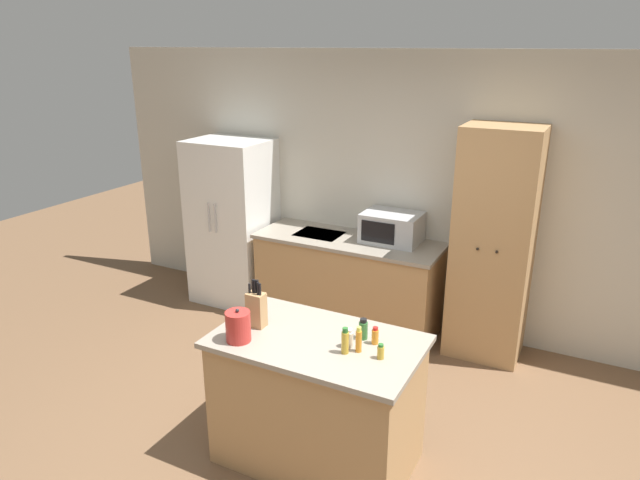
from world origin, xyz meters
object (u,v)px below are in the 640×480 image
spice_bottle_green_herb (363,329)px  spice_bottle_pale_salt (375,336)px  refrigerator (233,222)px  spice_bottle_orange_cap (359,340)px  spice_bottle_tall_dark (345,341)px  spice_bottle_short_red (349,339)px  kettle (238,326)px  microwave (392,227)px  spice_bottle_amber_oil (381,352)px  knife_block (256,309)px  pantry_cabinet (493,245)px

spice_bottle_green_herb → spice_bottle_pale_salt: spice_bottle_green_herb is taller
refrigerator → spice_bottle_orange_cap: (2.26, -1.89, 0.11)m
spice_bottle_tall_dark → spice_bottle_orange_cap: bearing=39.6°
spice_bottle_tall_dark → spice_bottle_green_herb: (0.03, 0.21, -0.01)m
spice_bottle_tall_dark → spice_bottle_pale_salt: spice_bottle_tall_dark is taller
spice_bottle_short_red → kettle: size_ratio=0.56×
spice_bottle_tall_dark → kettle: size_ratio=0.77×
microwave → spice_bottle_tall_dark: size_ratio=3.18×
microwave → spice_bottle_pale_salt: (0.59, -1.87, -0.07)m
spice_bottle_green_herb → spice_bottle_amber_oil: bearing=-43.2°
microwave → spice_bottle_green_herb: microwave is taller
spice_bottle_amber_oil → spice_bottle_green_herb: (-0.18, 0.17, 0.02)m
spice_bottle_orange_cap → kettle: bearing=-163.3°
knife_block → spice_bottle_orange_cap: 0.72m
spice_bottle_amber_oil → kettle: kettle is taller
spice_bottle_pale_salt → spice_bottle_orange_cap: bearing=-111.3°
microwave → spice_bottle_short_red: (0.46, -1.98, -0.07)m
refrigerator → spice_bottle_tall_dark: refrigerator is taller
refrigerator → spice_bottle_short_red: 2.88m
spice_bottle_amber_oil → spice_bottle_pale_salt: bearing=122.6°
pantry_cabinet → spice_bottle_orange_cap: 2.00m
pantry_cabinet → spice_bottle_tall_dark: bearing=-102.8°
microwave → kettle: 2.22m
spice_bottle_amber_oil → refrigerator: bearing=141.6°
pantry_cabinet → spice_bottle_orange_cap: size_ratio=12.38×
spice_bottle_green_herb → kettle: kettle is taller
spice_bottle_pale_salt → spice_bottle_orange_cap: 0.15m
kettle → spice_bottle_orange_cap: bearing=16.7°
spice_bottle_green_herb → kettle: size_ratio=0.63×
spice_bottle_amber_oil → spice_bottle_short_red: bearing=170.2°
spice_bottle_short_red → spice_bottle_amber_oil: 0.22m
spice_bottle_short_red → microwave: bearing=103.2°
spice_bottle_pale_salt → spice_bottle_orange_cap: size_ratio=0.69×
spice_bottle_green_herb → knife_block: bearing=-166.7°
microwave → spice_bottle_tall_dark: 2.11m
spice_bottle_amber_oil → kettle: size_ratio=0.43×
refrigerator → spice_bottle_tall_dark: bearing=-41.6°
spice_bottle_tall_dark → pantry_cabinet: bearing=77.2°
pantry_cabinet → spice_bottle_amber_oil: 1.99m
spice_bottle_short_red → spice_bottle_pale_salt: bearing=41.1°
kettle → pantry_cabinet: bearing=63.1°
refrigerator → spice_bottle_short_red: bearing=-40.5°
pantry_cabinet → spice_bottle_tall_dark: (-0.46, -2.02, -0.04)m
refrigerator → microwave: refrigerator is taller
spice_bottle_short_red → spice_bottle_orange_cap: (0.07, -0.02, 0.02)m
spice_bottle_short_red → spice_bottle_green_herb: (0.04, 0.14, 0.01)m
spice_bottle_green_herb → spice_bottle_pale_salt: size_ratio=1.22×
spice_bottle_amber_oil → spice_bottle_orange_cap: spice_bottle_orange_cap is taller
spice_bottle_green_herb → spice_bottle_pale_salt: 0.09m
pantry_cabinet → microwave: pantry_cabinet is taller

